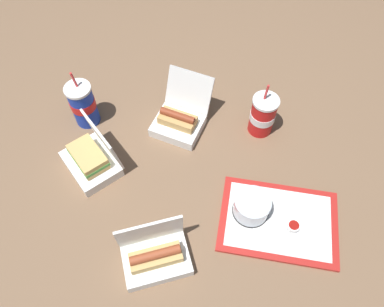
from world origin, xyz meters
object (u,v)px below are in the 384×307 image
(ketchup_cup, at_px, (293,226))
(plastic_fork, at_px, (288,236))
(cake_container, at_px, (252,207))
(clamshell_hotdog_right, at_px, (179,120))
(soda_cup_right, at_px, (83,104))
(clamshell_sandwich_center, at_px, (92,159))
(soda_cup_front, at_px, (263,115))
(clamshell_hotdog_left, at_px, (156,257))
(food_tray, at_px, (278,221))

(ketchup_cup, distance_m, plastic_fork, 0.03)
(cake_container, bearing_deg, clamshell_hotdog_right, -35.87)
(soda_cup_right, bearing_deg, ketchup_cup, 168.51)
(ketchup_cup, height_order, plastic_fork, ketchup_cup)
(cake_container, distance_m, clamshell_hotdog_right, 0.42)
(clamshell_sandwich_center, bearing_deg, clamshell_hotdog_right, -129.23)
(ketchup_cup, distance_m, soda_cup_front, 0.41)
(clamshell_hotdog_right, relative_size, clamshell_sandwich_center, 0.89)
(clamshell_hotdog_right, xyz_separation_m, clamshell_hotdog_left, (-0.12, 0.49, -0.00))
(cake_container, xyz_separation_m, clamshell_hotdog_right, (0.34, -0.25, -0.01))
(clamshell_hotdog_right, height_order, clamshell_hotdog_left, clamshell_hotdog_right)
(plastic_fork, relative_size, clamshell_hotdog_left, 0.47)
(food_tray, bearing_deg, clamshell_sandwich_center, 1.70)
(plastic_fork, distance_m, clamshell_sandwich_center, 0.69)
(food_tray, bearing_deg, clamshell_hotdog_right, -29.45)
(food_tray, xyz_separation_m, plastic_fork, (-0.04, 0.04, 0.01))
(plastic_fork, xyz_separation_m, clamshell_hotdog_right, (0.47, -0.29, 0.03))
(cake_container, relative_size, soda_cup_front, 0.53)
(clamshell_hotdog_left, bearing_deg, ketchup_cup, -146.30)
(clamshell_hotdog_right, bearing_deg, ketchup_cup, 151.87)
(food_tray, distance_m, plastic_fork, 0.06)
(food_tray, distance_m, ketchup_cup, 0.05)
(food_tray, height_order, ketchup_cup, ketchup_cup)
(cake_container, height_order, plastic_fork, cake_container)
(ketchup_cup, bearing_deg, clamshell_sandwich_center, 0.67)
(food_tray, distance_m, clamshell_hotdog_right, 0.50)
(cake_container, height_order, ketchup_cup, cake_container)
(ketchup_cup, bearing_deg, clamshell_hotdog_right, -28.13)
(clamshell_sandwich_center, bearing_deg, soda_cup_front, -144.31)
(food_tray, distance_m, clamshell_sandwich_center, 0.65)
(clamshell_sandwich_center, height_order, soda_cup_front, soda_cup_front)
(cake_container, bearing_deg, ketchup_cup, 175.97)
(food_tray, bearing_deg, soda_cup_right, -11.35)
(cake_container, bearing_deg, clamshell_sandwich_center, 1.83)
(clamshell_hotdog_right, distance_m, soda_cup_front, 0.30)
(plastic_fork, distance_m, soda_cup_front, 0.43)
(ketchup_cup, relative_size, clamshell_hotdog_left, 0.17)
(clamshell_hotdog_left, distance_m, soda_cup_front, 0.61)
(clamshell_hotdog_left, bearing_deg, food_tray, -141.35)
(clamshell_hotdog_right, height_order, soda_cup_front, soda_cup_front)
(cake_container, distance_m, soda_cup_right, 0.69)
(clamshell_hotdog_right, distance_m, clamshell_sandwich_center, 0.34)
(cake_container, xyz_separation_m, ketchup_cup, (-0.14, 0.01, -0.02))
(ketchup_cup, bearing_deg, food_tray, -13.94)
(clamshell_hotdog_left, xyz_separation_m, soda_cup_right, (0.46, -0.40, 0.05))
(food_tray, bearing_deg, cake_container, 0.93)
(soda_cup_right, bearing_deg, clamshell_hotdog_right, -164.78)
(clamshell_hotdog_right, relative_size, clamshell_hotdog_left, 0.93)
(clamshell_sandwich_center, xyz_separation_m, soda_cup_front, (-0.50, -0.36, 0.04))
(clamshell_sandwich_center, relative_size, clamshell_hotdog_left, 1.04)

